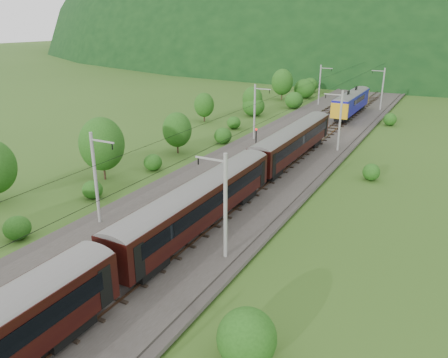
% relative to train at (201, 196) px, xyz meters
% --- Properties ---
extents(ground, '(600.00, 600.00, 0.00)m').
position_rel_train_xyz_m(ground, '(-2.40, -2.81, -3.42)').
color(ground, '#32561B').
rests_on(ground, ground).
extents(railbed, '(14.00, 220.00, 0.30)m').
position_rel_train_xyz_m(railbed, '(-2.40, 7.19, -3.27)').
color(railbed, '#38332D').
rests_on(railbed, ground).
extents(track_left, '(2.40, 220.00, 0.27)m').
position_rel_train_xyz_m(track_left, '(-4.80, 7.19, -3.05)').
color(track_left, brown).
rests_on(track_left, railbed).
extents(track_right, '(2.40, 220.00, 0.27)m').
position_rel_train_xyz_m(track_right, '(-0.00, 7.19, -3.05)').
color(track_right, brown).
rests_on(track_right, railbed).
extents(catenary_left, '(2.54, 192.28, 8.00)m').
position_rel_train_xyz_m(catenary_left, '(-8.52, 29.19, 1.08)').
color(catenary_left, gray).
rests_on(catenary_left, railbed).
extents(catenary_right, '(2.54, 192.28, 8.00)m').
position_rel_train_xyz_m(catenary_right, '(3.72, 29.19, 1.08)').
color(catenary_right, gray).
rests_on(catenary_right, railbed).
extents(overhead_wires, '(4.83, 198.00, 0.03)m').
position_rel_train_xyz_m(overhead_wires, '(-2.40, 7.19, 3.68)').
color(overhead_wires, black).
rests_on(overhead_wires, ground).
extents(mountain_main, '(504.00, 360.00, 244.00)m').
position_rel_train_xyz_m(mountain_main, '(-2.40, 257.19, -3.42)').
color(mountain_main, black).
rests_on(mountain_main, ground).
extents(mountain_ridge, '(336.00, 280.00, 132.00)m').
position_rel_train_xyz_m(mountain_ridge, '(-122.40, 297.19, -3.42)').
color(mountain_ridge, black).
rests_on(mountain_ridge, ground).
extents(train, '(2.88, 115.99, 4.99)m').
position_rel_train_xyz_m(train, '(0.00, 0.00, 0.00)').
color(train, black).
rests_on(train, ground).
extents(hazard_post_near, '(0.16, 0.16, 1.47)m').
position_rel_train_xyz_m(hazard_post_near, '(-3.01, 29.39, -2.39)').
color(hazard_post_near, red).
rests_on(hazard_post_near, railbed).
extents(hazard_post_far, '(0.15, 0.15, 1.43)m').
position_rel_train_xyz_m(hazard_post_far, '(-1.69, 55.88, -2.40)').
color(hazard_post_far, red).
rests_on(hazard_post_far, railbed).
extents(signal, '(0.28, 0.28, 2.49)m').
position_rel_train_xyz_m(signal, '(-6.77, 25.88, -1.66)').
color(signal, black).
rests_on(signal, railbed).
extents(vegetation_left, '(13.30, 148.98, 7.07)m').
position_rel_train_xyz_m(vegetation_left, '(-16.23, 19.98, -0.50)').
color(vegetation_left, '#204D14').
rests_on(vegetation_left, ground).
extents(vegetation_right, '(4.88, 96.16, 2.81)m').
position_rel_train_xyz_m(vegetation_right, '(9.02, -2.68, -2.23)').
color(vegetation_right, '#204D14').
rests_on(vegetation_right, ground).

